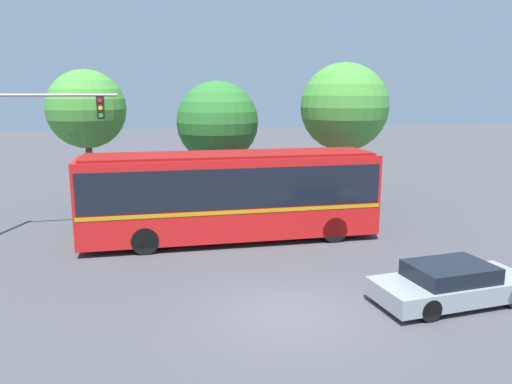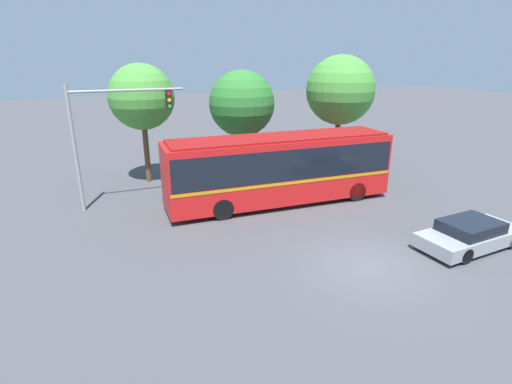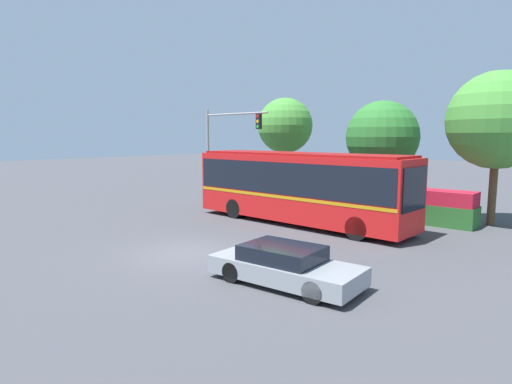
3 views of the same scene
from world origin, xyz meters
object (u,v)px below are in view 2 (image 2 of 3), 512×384
object	(u,v)px
city_bus	(280,166)
traffic_light_pole	(105,127)
sedan_foreground	(471,234)
street_tree_right	(340,90)
street_tree_left	(142,97)
street_tree_centre	(242,104)

from	to	relation	value
city_bus	traffic_light_pole	xyz separation A→B (m)	(-7.87, 2.59, 2.02)
sedan_foreground	street_tree_right	bearing A→B (deg)	75.50
sedan_foreground	street_tree_left	xyz separation A→B (m)	(-10.44, 13.63, 4.39)
city_bus	street_tree_right	world-z (taller)	street_tree_right
city_bus	street_tree_left	bearing A→B (deg)	133.82
street_tree_left	street_tree_right	size ratio (longest dim) A/B	0.94
sedan_foreground	street_tree_right	distance (m)	14.05
traffic_light_pole	street_tree_right	world-z (taller)	street_tree_right
traffic_light_pole	sedan_foreground	bearing A→B (deg)	-38.18
city_bus	street_tree_centre	world-z (taller)	street_tree_centre
city_bus	sedan_foreground	bearing A→B (deg)	-55.22
city_bus	street_tree_left	distance (m)	8.97
street_tree_left	street_tree_centre	xyz separation A→B (m)	(6.41, 1.12, -0.74)
city_bus	street_tree_right	xyz separation A→B (m)	(7.16, 5.78, 3.00)
city_bus	traffic_light_pole	distance (m)	8.53
city_bus	street_tree_centre	bearing A→B (deg)	86.05
sedan_foreground	street_tree_right	size ratio (longest dim) A/B	0.62
city_bus	traffic_light_pole	world-z (taller)	traffic_light_pole
street_tree_left	street_tree_centre	size ratio (longest dim) A/B	1.07
sedan_foreground	traffic_light_pole	bearing A→B (deg)	137.65
street_tree_right	traffic_light_pole	bearing A→B (deg)	-168.02
city_bus	street_tree_right	distance (m)	9.68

